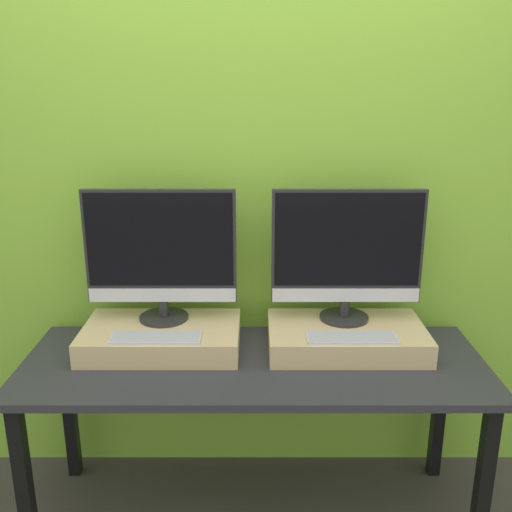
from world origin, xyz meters
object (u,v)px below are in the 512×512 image
Objects in this scene: monitor_right at (349,252)px; keyboard_right at (354,338)px; monitor_left at (163,252)px; keyboard_left at (158,337)px.

monitor_right is 0.34m from keyboard_right.
monitor_left is 1.76× the size of keyboard_left.
monitor_right reaches higher than keyboard_right.
monitor_left and monitor_right have the same top height.
monitor_right is (0.73, 0.00, 0.00)m from monitor_left.
monitor_left is at bearing 90.00° from keyboard_left.
monitor_left is 0.81m from keyboard_right.
keyboard_left and keyboard_right have the same top height.
monitor_left reaches higher than keyboard_right.
monitor_right reaches higher than keyboard_left.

